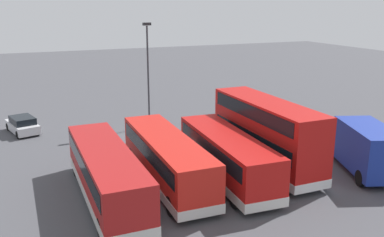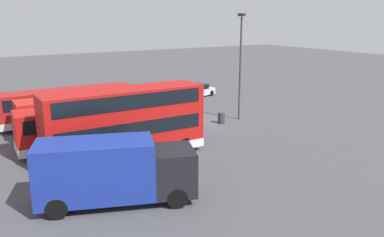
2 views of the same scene
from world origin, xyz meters
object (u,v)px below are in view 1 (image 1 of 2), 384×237
Objects in this scene: lamp_post_tall at (148,68)px; waste_bin_yellow at (161,127)px; bus_single_deck_third at (167,158)px; car_hatchback_silver at (23,125)px; bus_single_deck_second at (227,156)px; bus_single_deck_fourth at (106,173)px; box_truck_blue at (362,145)px; bus_double_decker_near_end at (266,132)px.

waste_bin_yellow is (-0.33, 2.15, -4.78)m from lamp_post_tall.
car_hatchback_silver is at bearing -62.23° from bus_single_deck_third.
bus_single_deck_second and bus_single_deck_fourth have the same top height.
lamp_post_tall reaches higher than box_truck_blue.
lamp_post_tall reaches higher than bus_single_deck_third.
bus_single_deck_second is at bearing 164.10° from bus_single_deck_third.
bus_single_deck_third and bus_single_deck_fourth have the same top height.
bus_double_decker_near_end is 1.30× the size of box_truck_blue.
waste_bin_yellow is (3.87, -10.27, -1.97)m from bus_double_decker_near_end.
waste_bin_yellow is at bearing -106.93° from bus_single_deck_third.
bus_double_decker_near_end is at bearing -27.66° from box_truck_blue.
bus_single_deck_second is 9.18m from box_truck_blue.
bus_single_deck_third is 16.66m from car_hatchback_silver.
lamp_post_tall is at bearing -71.33° from bus_double_decker_near_end.
bus_single_deck_fourth is at bearing 104.10° from car_hatchback_silver.
lamp_post_tall is (-10.53, 2.32, 4.56)m from car_hatchback_silver.
lamp_post_tall is at bearing -116.69° from bus_single_deck_fourth.
bus_double_decker_near_end is at bearing 179.76° from bus_single_deck_third.
lamp_post_tall is at bearing -81.24° from waste_bin_yellow.
bus_single_deck_second is 3.71m from bus_single_deck_third.
waste_bin_yellow is at bearing 98.76° from lamp_post_tall.
car_hatchback_silver is 11.75m from waste_bin_yellow.
car_hatchback_silver is at bearing -12.44° from lamp_post_tall.
bus_single_deck_fourth is at bearing -7.43° from box_truck_blue.
lamp_post_tall is at bearing 167.56° from car_hatchback_silver.
bus_single_deck_fourth is at bearing 11.85° from bus_single_deck_third.
bus_single_deck_fourth reaches higher than car_hatchback_silver.
car_hatchback_silver is 0.48× the size of lamp_post_tall.
box_truck_blue is at bearing 166.79° from bus_single_deck_third.
box_truck_blue is at bearing 167.87° from bus_single_deck_second.
bus_single_deck_fourth is (7.42, -0.21, 0.00)m from bus_single_deck_second.
bus_double_decker_near_end is 10.77× the size of waste_bin_yellow.
bus_double_decker_near_end is at bearing 110.63° from waste_bin_yellow.
bus_single_deck_third is 12.89m from box_truck_blue.
box_truck_blue is 8.32× the size of waste_bin_yellow.
lamp_post_tall is at bearing -102.67° from bus_single_deck_third.
bus_double_decker_near_end reaches higher than bus_single_deck_fourth.
bus_single_deck_third is 2.51× the size of car_hatchback_silver.
bus_single_deck_second reaches higher than waste_bin_yellow.
lamp_post_tall reaches higher than car_hatchback_silver.
bus_single_deck_second is 13.91m from lamp_post_tall.
car_hatchback_silver is at bearing -41.03° from box_truck_blue.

